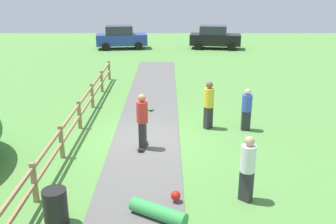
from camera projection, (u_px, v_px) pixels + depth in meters
name	position (u px, v px, depth m)	size (l,w,h in m)	color
ground_plane	(144.00, 142.00, 13.37)	(60.00, 60.00, 0.00)	#568E42
asphalt_path	(144.00, 141.00, 13.37)	(2.40, 28.00, 0.02)	#605E5B
wooden_fence	(69.00, 124.00, 13.14)	(0.12, 18.12, 1.10)	#997A51
trash_bin	(54.00, 208.00, 8.66)	(0.56, 0.56, 0.90)	black
skater_riding	(141.00, 118.00, 12.45)	(0.44, 0.82, 1.91)	black
skater_fallen	(158.00, 211.00, 8.99)	(1.43, 1.38, 0.36)	green
skateboard_loose	(144.00, 108.00, 16.67)	(0.73, 0.69, 0.08)	#338C4C
bystander_blue	(245.00, 108.00, 14.15)	(0.39, 0.39, 1.63)	#2D2D33
bystander_yellow	(207.00, 103.00, 14.28)	(0.54, 0.54, 1.85)	#2D2D33
bystander_white	(246.00, 166.00, 9.47)	(0.54, 0.54, 1.79)	#2D2D33
parked_car_black	(213.00, 37.00, 31.72)	(4.41, 2.48, 1.92)	black
parked_car_blue	(119.00, 37.00, 31.67)	(4.39, 2.43, 1.92)	#283D99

